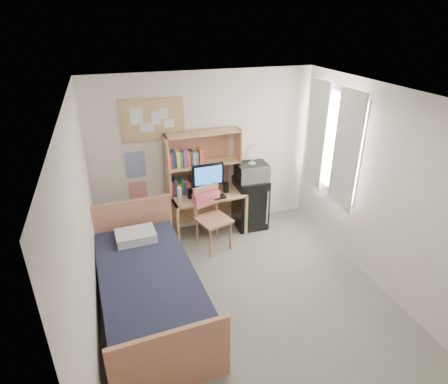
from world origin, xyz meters
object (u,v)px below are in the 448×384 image
object	(u,v)px
desk	(208,214)
bed	(149,293)
speaker_right	(226,187)
microwave	(252,172)
desk_chair	(214,219)
desk_fan	(252,155)
mini_fridge	(250,203)
bulletin_board	(153,120)
monitor	(208,180)
speaker_left	(190,193)

from	to	relation	value
desk	bed	world-z (taller)	desk
speaker_right	microwave	distance (m)	0.50
desk	desk_chair	distance (m)	0.45
desk_chair	desk_fan	distance (m)	1.21
desk	microwave	xyz separation A→B (m)	(0.76, 0.02, 0.64)
mini_fridge	microwave	world-z (taller)	microwave
microwave	bulletin_board	bearing A→B (deg)	170.59
bed	desk_fan	world-z (taller)	desk_fan
bulletin_board	bed	world-z (taller)	bulletin_board
speaker_right	desk_fan	xyz separation A→B (m)	(0.46, 0.06, 0.49)
bulletin_board	microwave	distance (m)	1.77
desk_chair	bed	world-z (taller)	desk_chair
bed	monitor	world-z (taller)	monitor
bed	microwave	xyz separation A→B (m)	(1.93, 1.60, 0.70)
speaker_right	microwave	xyz separation A→B (m)	(0.46, 0.06, 0.19)
bed	speaker_right	world-z (taller)	speaker_right
desk	monitor	size ratio (longest dim) A/B	2.20
speaker_left	mini_fridge	bearing A→B (deg)	2.88
desk_chair	desk_fan	xyz separation A→B (m)	(0.79, 0.45, 0.80)
microwave	desk	bearing A→B (deg)	-177.35
speaker_left	microwave	xyz separation A→B (m)	(1.06, 0.10, 0.19)
mini_fridge	microwave	size ratio (longest dim) A/B	1.76
bulletin_board	microwave	bearing A→B (deg)	-10.59
bed	monitor	distance (m)	2.04
microwave	monitor	bearing A→B (deg)	-172.85
bed	speaker_left	world-z (taller)	speaker_left
desk	desk_chair	world-z (taller)	desk_chair
speaker_right	desk_chair	bearing A→B (deg)	-133.44
desk_fan	speaker_left	bearing A→B (deg)	-173.56
monitor	desk_fan	size ratio (longest dim) A/B	1.75
desk	speaker_left	xyz separation A→B (m)	(-0.30, -0.08, 0.45)
desk	speaker_left	size ratio (longest dim) A/B	7.06
desk	monitor	world-z (taller)	monitor
bulletin_board	mini_fridge	bearing A→B (deg)	-9.85
desk_chair	monitor	xyz separation A→B (m)	(0.03, 0.37, 0.50)
bulletin_board	monitor	size ratio (longest dim) A/B	1.75
speaker_left	desk_fan	world-z (taller)	desk_fan
bulletin_board	speaker_right	size ratio (longest dim) A/B	5.52
bed	mini_fridge	bearing A→B (deg)	36.36
monitor	microwave	world-z (taller)	monitor
desk	bed	bearing A→B (deg)	-130.05
bulletin_board	bed	bearing A→B (deg)	-103.20
monitor	speaker_right	world-z (taller)	monitor
desk_chair	mini_fridge	bearing A→B (deg)	13.25
bulletin_board	bed	xyz separation A→B (m)	(-0.44, -1.88, -1.61)
desk_chair	desk	bearing A→B (deg)	69.28
desk_chair	monitor	size ratio (longest dim) A/B	1.88
monitor	speaker_right	distance (m)	0.35
desk_chair	monitor	bearing A→B (deg)	68.23
desk	monitor	xyz separation A→B (m)	(0.00, -0.06, 0.64)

